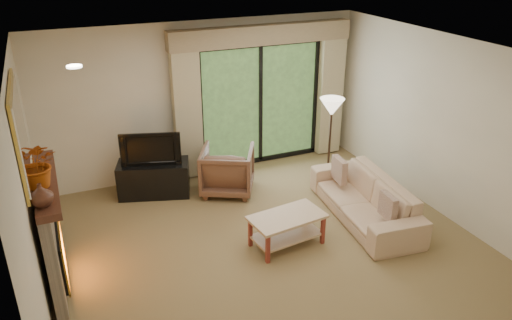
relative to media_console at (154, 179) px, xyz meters
name	(u,v)px	position (x,y,z in m)	size (l,w,h in m)	color
floor	(265,242)	(1.06, -1.95, -0.28)	(5.50, 5.50, 0.00)	olive
ceiling	(266,51)	(1.06, -1.95, 2.32)	(5.50, 5.50, 0.00)	white
wall_back	(204,99)	(1.06, 0.55, 1.02)	(5.00, 5.00, 0.00)	beige
wall_front	(388,265)	(1.06, -4.45, 1.02)	(5.00, 5.00, 0.00)	beige
wall_left	(29,196)	(-1.69, -1.95, 1.02)	(5.00, 5.00, 0.00)	beige
wall_right	(438,125)	(3.81, -1.95, 1.02)	(5.00, 5.00, 0.00)	beige
fireplace	(50,233)	(-1.57, -1.75, 0.41)	(0.24, 1.70, 1.37)	#766A5D
mirror	(20,132)	(-1.65, -1.75, 1.67)	(0.07, 1.45, 1.02)	gold
sliding_door	(260,104)	(2.06, 0.50, 0.82)	(2.26, 0.10, 2.16)	black
curtain_left	(187,110)	(0.71, 0.39, 0.92)	(0.45, 0.18, 2.35)	tan
curtain_right	(330,92)	(3.41, 0.39, 0.92)	(0.45, 0.18, 2.35)	tan
cornice	(262,35)	(2.06, 0.41, 2.04)	(3.20, 0.24, 0.32)	#9A8362
media_console	(154,179)	(0.00, 0.00, 0.00)	(1.10, 0.50, 0.55)	black
tv	(151,147)	(0.00, 0.00, 0.54)	(0.92, 0.12, 0.53)	black
armchair	(227,170)	(1.11, -0.37, 0.10)	(0.80, 0.83, 0.75)	brown
sofa	(365,199)	(2.67, -1.93, 0.03)	(2.11, 0.82, 0.62)	tan
pillow_near	(388,206)	(2.60, -2.54, 0.24)	(0.09, 0.34, 0.34)	brown
pillow_far	(339,170)	(2.60, -1.32, 0.24)	(0.10, 0.37, 0.37)	brown
coffee_table	(287,230)	(1.31, -2.12, -0.05)	(0.99, 0.54, 0.44)	tan
floor_lamp	(330,142)	(2.77, -0.72, 0.46)	(0.39, 0.39, 1.47)	#FFF1D0
vase	(41,195)	(-1.55, -2.36, 1.21)	(0.23, 0.23, 0.24)	#47251A
branches	(37,164)	(-1.55, -1.93, 1.36)	(0.48, 0.42, 0.53)	#A2450F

